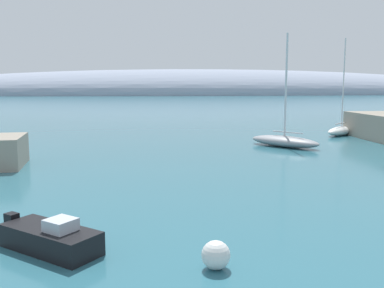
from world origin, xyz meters
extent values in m
ellipsoid|color=#8E99AD|center=(29.57, 228.43, 0.00)|extent=(344.55, 64.36, 26.64)
ellipsoid|color=white|center=(18.36, 43.01, 0.47)|extent=(5.29, 4.92, 0.95)
cylinder|color=silver|center=(18.36, 43.01, 5.64)|extent=(0.13, 0.13, 9.38)
cube|color=silver|center=(18.17, 42.85, 1.30)|extent=(1.96, 1.73, 0.10)
ellipsoid|color=gray|center=(9.41, 35.40, 0.48)|extent=(5.95, 6.56, 0.96)
cylinder|color=silver|center=(9.41, 35.40, 5.41)|extent=(0.18, 0.18, 8.90)
cube|color=silver|center=(9.60, 35.16, 1.31)|extent=(1.99, 2.39, 0.10)
cube|color=black|center=(-6.13, 13.22, 0.39)|extent=(3.70, 3.38, 0.79)
cube|color=black|center=(-7.72, 14.52, 0.59)|extent=(0.57, 0.56, 0.71)
cube|color=#B2B7C1|center=(-5.70, 12.88, 0.99)|extent=(1.21, 1.21, 0.40)
sphere|color=silver|center=(-0.89, 11.18, 0.44)|extent=(0.88, 0.88, 0.88)
camera|label=1|loc=(-2.98, -0.82, 5.52)|focal=39.83mm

